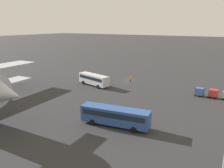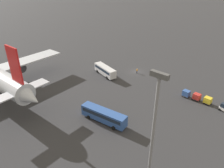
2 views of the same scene
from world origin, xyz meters
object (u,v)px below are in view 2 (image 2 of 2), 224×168
Objects in this scene: cargo_cart_red at (197,97)px; cargo_cart_blue at (186,93)px; baggage_tug at (224,108)px; shuttle_bus_near at (105,70)px; cargo_cart_yellow at (208,100)px; worker_person at (137,71)px; shuttle_bus_far at (104,115)px.

cargo_cart_blue is at bearing 3.63° from cargo_cart_red.
baggage_tug is 1.20× the size of cargo_cart_blue.
shuttle_bus_near is 5.02× the size of cargo_cart_blue.
cargo_cart_blue is at bearing 3.06° from cargo_cart_yellow.
worker_person is 0.82× the size of cargo_cart_blue.
shuttle_bus_far reaches higher than cargo_cart_red.
worker_person is at bearing 1.15° from baggage_tug.
cargo_cart_yellow is 3.06m from cargo_cart_red.
baggage_tug is (-20.41, -24.38, -1.00)m from shuttle_bus_far.
cargo_cart_blue is at bearing 169.10° from worker_person.
cargo_cart_red is 1.00× the size of cargo_cart_blue.
shuttle_bus_far is 5.75× the size of cargo_cart_yellow.
cargo_cart_yellow is 1.00× the size of cargo_cart_blue.
cargo_cart_blue is (10.53, -0.07, 0.25)m from baggage_tug.
shuttle_bus_far is 4.78× the size of baggage_tug.
baggage_tug is at bearing 174.82° from cargo_cart_yellow.
shuttle_bus_near is 38.78m from baggage_tug.
baggage_tug is 7.48m from cargo_cart_red.
baggage_tug is 10.53m from cargo_cart_blue.
cargo_cart_yellow is 1.00× the size of cargo_cart_red.
cargo_cart_red is (3.06, 0.13, 0.00)m from cargo_cart_yellow.
worker_person is at bearing -77.44° from shuttle_bus_far.
shuttle_bus_near is 4.17× the size of baggage_tug.
shuttle_bus_near is 5.02× the size of cargo_cart_red.
shuttle_bus_near is 31.42m from cargo_cart_red.
shuttle_bus_near is 26.69m from shuttle_bus_far.
shuttle_bus_near is at bearing 9.76° from cargo_cart_blue.
cargo_cart_red is 3.07m from cargo_cart_blue.
worker_person is 23.85m from cargo_cart_red.
shuttle_bus_near is 0.87× the size of shuttle_bus_far.
baggage_tug reaches higher than cargo_cart_yellow.
cargo_cart_yellow is at bearing 3.35° from baggage_tug.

